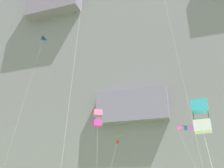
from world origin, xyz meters
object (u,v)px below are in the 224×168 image
Objects in this scene: kite_box_low_left at (201,117)px; kite_delta_upper_mid at (40,45)px; kite_banner_upper_left at (195,130)px; kite_box_high_left at (98,118)px; kite_delta_high_right at (114,142)px.

kite_delta_upper_mid reaches higher than kite_box_low_left.
kite_delta_upper_mid is at bearing 178.71° from kite_banner_upper_left.
kite_banner_upper_left is 0.97× the size of kite_box_high_left.
kite_delta_high_right is 29.06m from kite_delta_upper_mid.
kite_banner_upper_left is 11.79m from kite_delta_high_right.
kite_box_low_left is at bearing -36.75° from kite_delta_upper_mid.
kite_delta_upper_mid is at bearing 148.68° from kite_box_high_left.
kite_banner_upper_left is 14.73m from kite_box_high_left.
kite_box_high_left is (-10.80, -10.02, -0.07)m from kite_banner_upper_left.
kite_delta_upper_mid is (-28.32, 0.64, 19.71)m from kite_banner_upper_left.
kite_box_high_left reaches higher than kite_delta_high_right.
kite_delta_high_right is 0.27× the size of kite_delta_upper_mid.
kite_banner_upper_left is at bearing 42.87° from kite_box_high_left.
kite_box_high_left is 15.30m from kite_box_low_left.
kite_delta_upper_mid reaches higher than kite_box_high_left.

